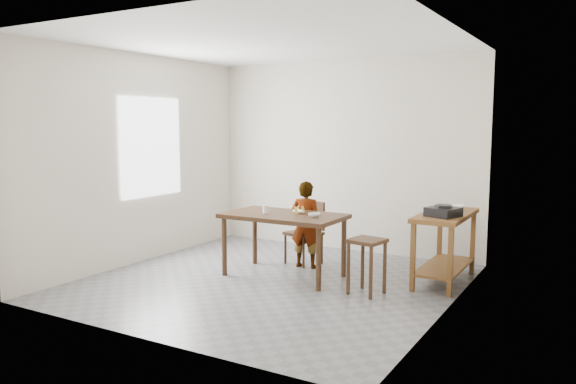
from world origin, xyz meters
The scene contains 17 objects.
floor centered at (0.00, 0.00, -0.02)m, with size 4.00×4.00×0.04m, color slate.
ceiling centered at (0.00, 0.00, 2.72)m, with size 4.00×4.00×0.04m, color white.
wall_back centered at (0.00, 2.02, 1.35)m, with size 4.00×0.04×2.70m, color beige.
wall_front centered at (0.00, -2.02, 1.35)m, with size 4.00×0.04×2.70m, color beige.
wall_left centered at (-2.02, 0.00, 1.35)m, with size 0.04×4.00×2.70m, color beige.
wall_right centered at (2.02, 0.00, 1.35)m, with size 0.04×4.00×2.70m, color beige.
window_pane centered at (-1.97, 0.20, 1.50)m, with size 0.02×1.10×1.30m, color white.
dining_table centered at (0.00, 0.30, 0.38)m, with size 1.40×0.80×0.75m, color #392313, non-canonical shape.
prep_counter centered at (1.72, 1.00, 0.40)m, with size 0.50×1.20×0.80m, color brown, non-canonical shape.
child centered at (0.03, 0.80, 0.55)m, with size 0.40×0.26×1.10m, color silver.
dining_chair centered at (-0.08, 0.94, 0.40)m, with size 0.39×0.39×0.81m, color #392313, non-canonical shape.
stool centered at (1.12, 0.13, 0.30)m, with size 0.34×0.34×0.60m, color #392313, non-canonical shape.
glass_tumbler centered at (-0.22, 0.26, 0.80)m, with size 0.07×0.07×0.09m, color white.
small_bowl centered at (0.41, 0.29, 0.77)m, with size 0.14×0.14×0.04m, color white.
banana centered at (0.13, 0.42, 0.78)m, with size 0.18×0.13×0.06m, color #FEE25B, non-canonical shape.
serving_bowl centered at (1.74, 1.33, 0.83)m, with size 0.22×0.22×0.05m, color white.
gas_burner centered at (1.76, 0.75, 0.85)m, with size 0.30×0.30×0.10m, color black.
Camera 1 is at (3.31, -5.33, 1.80)m, focal length 35.00 mm.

